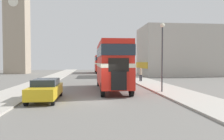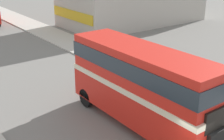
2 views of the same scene
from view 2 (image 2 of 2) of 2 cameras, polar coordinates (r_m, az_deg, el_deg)
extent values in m
cube|color=red|center=(16.90, 5.13, -5.88)|extent=(2.51, 9.43, 1.70)
cube|color=beige|center=(16.48, 5.24, -2.75)|extent=(2.54, 9.47, 0.31)
cube|color=red|center=(16.08, 5.37, 0.79)|extent=(2.46, 9.24, 1.86)
cube|color=#232D38|center=(16.05, 5.38, 1.10)|extent=(2.54, 9.33, 0.83)
cube|color=black|center=(13.72, 18.52, -8.61)|extent=(1.51, 0.12, 0.99)
cylinder|color=black|center=(15.89, 17.51, -12.12)|extent=(0.28, 1.14, 1.14)
cylinder|color=black|center=(19.31, -4.76, -5.03)|extent=(0.28, 1.14, 1.14)
cylinder|color=black|center=(20.46, 0.53, -3.43)|extent=(0.28, 1.14, 1.14)
cylinder|color=#282833|center=(25.69, 0.75, 1.61)|extent=(0.16, 0.16, 0.83)
cylinder|color=#282833|center=(25.80, 1.08, 1.69)|extent=(0.16, 0.16, 0.83)
cylinder|color=tan|center=(25.51, 0.93, 3.23)|extent=(0.35, 0.35, 0.66)
sphere|color=tan|center=(25.38, 0.93, 4.18)|extent=(0.22, 0.22, 0.22)
cube|color=gold|center=(37.37, -7.33, 9.94)|extent=(0.12, 8.84, 1.13)
camera|label=1|loc=(13.80, 90.78, -29.26)|focal=35.00mm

